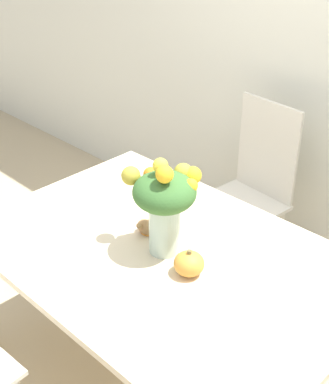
{
  "coord_description": "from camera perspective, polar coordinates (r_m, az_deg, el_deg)",
  "views": [
    {
      "loc": [
        1.22,
        -1.24,
        2.01
      ],
      "look_at": [
        -0.01,
        0.01,
        1.0
      ],
      "focal_mm": 50.0,
      "sensor_mm": 36.0,
      "label": 1
    }
  ],
  "objects": [
    {
      "name": "ground_plane",
      "position": [
        2.66,
        0.01,
        -19.06
      ],
      "size": [
        12.0,
        12.0,
        0.0
      ],
      "primitive_type": "plane",
      "color": "tan"
    },
    {
      "name": "dining_table",
      "position": [
        2.21,
        0.01,
        -7.91
      ],
      "size": [
        1.58,
        1.07,
        0.73
      ],
      "color": "beige",
      "rests_on": "ground_plane"
    },
    {
      "name": "flower_vase",
      "position": [
        2.05,
        0.03,
        -1.06
      ],
      "size": [
        0.31,
        0.28,
        0.41
      ],
      "color": "#B2CCBC",
      "rests_on": "dining_table"
    },
    {
      "name": "pumpkin",
      "position": [
        2.02,
        2.63,
        -7.63
      ],
      "size": [
        0.12,
        0.12,
        0.11
      ],
      "color": "gold",
      "rests_on": "dining_table"
    },
    {
      "name": "turkey_figurine",
      "position": [
        2.26,
        -1.78,
        -3.57
      ],
      "size": [
        0.08,
        0.11,
        0.07
      ],
      "color": "#A87A4C",
      "rests_on": "dining_table"
    },
    {
      "name": "dining_chair_near_window",
      "position": [
        3.0,
        9.04,
        -0.04
      ],
      "size": [
        0.46,
        0.46,
        1.03
      ],
      "rotation": [
        0.0,
        0.0,
        -0.1
      ],
      "color": "silver",
      "rests_on": "ground_plane"
    }
  ]
}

